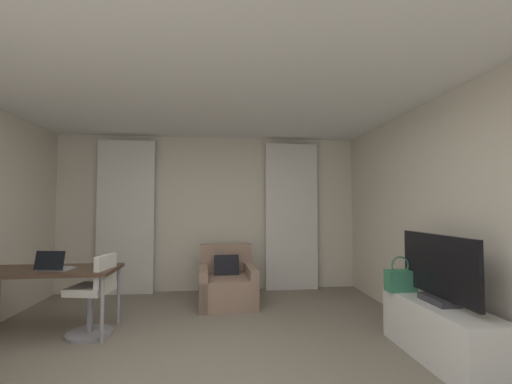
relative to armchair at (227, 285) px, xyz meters
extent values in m
cube|color=beige|center=(-0.26, 0.82, 1.03)|extent=(5.12, 0.06, 2.60)
cube|color=beige|center=(2.27, -2.21, 1.03)|extent=(0.06, 6.12, 2.60)
cube|color=white|center=(-0.26, -2.21, 2.36)|extent=(5.12, 6.12, 0.06)
cube|color=silver|center=(-1.63, 0.69, 0.98)|extent=(0.90, 0.06, 2.50)
cube|color=silver|center=(1.12, 0.69, 0.98)|extent=(0.90, 0.06, 2.50)
cube|color=#997A66|center=(0.00, -0.04, -0.07)|extent=(0.85, 0.89, 0.41)
cube|color=#997A66|center=(-0.02, 0.31, 0.34)|extent=(0.81, 0.19, 0.42)
cube|color=#997A66|center=(0.34, -0.02, 0.00)|extent=(0.17, 0.85, 0.55)
cube|color=#997A66|center=(-0.34, -0.06, 0.00)|extent=(0.17, 0.85, 0.55)
cube|color=black|center=(0.00, 0.09, 0.23)|extent=(0.37, 0.22, 0.37)
cube|color=#4C3828|center=(-1.99, -0.95, 0.43)|extent=(1.45, 0.64, 0.04)
cylinder|color=#99999E|center=(-1.32, -0.68, 0.07)|extent=(0.04, 0.04, 0.68)
cylinder|color=#99999E|center=(-1.32, -1.23, 0.07)|extent=(0.04, 0.04, 0.68)
cylinder|color=gray|center=(-1.52, -1.01, -0.04)|extent=(0.06, 0.06, 0.46)
cylinder|color=gray|center=(-1.52, -1.01, -0.25)|extent=(0.48, 0.48, 0.04)
cube|color=silver|center=(-1.52, -1.01, 0.23)|extent=(0.47, 0.47, 0.08)
cube|color=silver|center=(-1.36, -1.04, 0.44)|extent=(0.13, 0.36, 0.34)
cube|color=#ADADB2|center=(-1.89, -1.01, 0.46)|extent=(0.35, 0.27, 0.02)
cube|color=black|center=(-1.91, -1.11, 0.57)|extent=(0.32, 0.10, 0.20)
cube|color=white|center=(1.92, -1.97, -0.01)|extent=(0.45, 1.25, 0.52)
cube|color=#333338|center=(1.92, -1.96, 0.28)|extent=(0.20, 0.36, 0.06)
cube|color=black|center=(1.92, -1.96, 0.59)|extent=(0.04, 1.03, 0.57)
cube|color=#387F5B|center=(1.80, -1.52, 0.36)|extent=(0.30, 0.14, 0.22)
torus|color=#387F5B|center=(1.80, -1.52, 0.52)|extent=(0.20, 0.02, 0.20)
camera|label=1|loc=(-0.09, -4.82, 1.14)|focal=22.83mm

